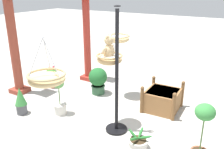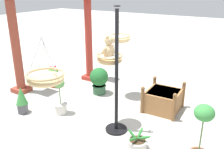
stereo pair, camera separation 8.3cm
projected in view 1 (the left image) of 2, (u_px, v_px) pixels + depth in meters
name	position (u px, v px, depth m)	size (l,w,h in m)	color
ground_plane	(114.00, 125.00, 5.20)	(40.00, 40.00, 0.00)	#ADAAA3
display_pole_central	(117.00, 96.00, 4.76)	(0.44, 0.44, 2.46)	black
hanging_basket_with_teddy	(109.00, 59.00, 4.77)	(0.51, 0.51, 0.55)	tan
teddy_bear	(108.00, 48.00, 4.71)	(0.33, 0.28, 0.48)	tan
hanging_basket_left_high	(47.00, 79.00, 3.56)	(0.56, 0.56, 0.71)	tan
hanging_basket_right_low	(118.00, 38.00, 6.05)	(0.57, 0.57, 0.55)	tan
greenhouse_pillar_left	(87.00, 41.00, 7.32)	(0.40, 0.40, 2.52)	#9E2D23
greenhouse_pillar_right	(14.00, 47.00, 6.36)	(0.44, 0.44, 2.64)	brown
wooden_planter_box	(162.00, 99.00, 5.77)	(0.87, 0.85, 0.65)	olive
potted_plant_fern_front	(138.00, 142.00, 4.43)	(0.50, 0.47, 0.34)	beige
potted_plant_flowering_red	(60.00, 99.00, 5.53)	(0.30, 0.30, 0.85)	beige
potted_plant_bushy_green	(202.00, 132.00, 3.91)	(0.32, 0.32, 1.07)	#BC6042
potted_plant_small_succulent	(21.00, 101.00, 5.55)	(0.27, 0.27, 0.65)	#4C4C51
potted_plant_conical_shrub	(98.00, 80.00, 6.58)	(0.49, 0.49, 0.72)	#2D5638
potted_plant_trailing_ivy	(52.00, 76.00, 7.03)	(0.31, 0.31, 0.62)	#AD563D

